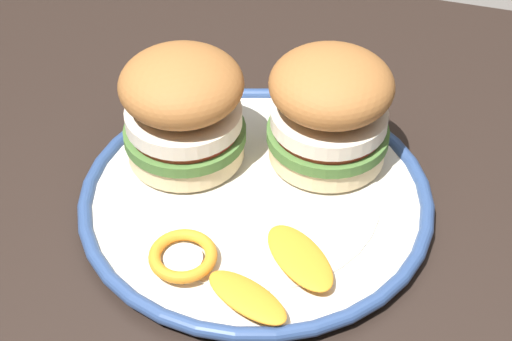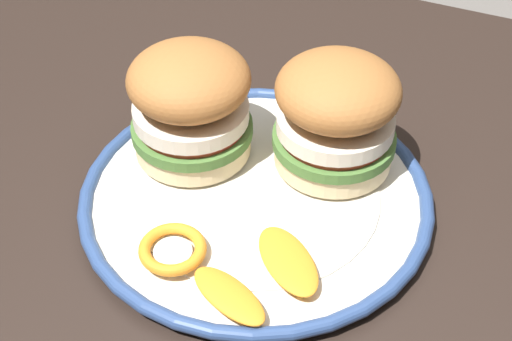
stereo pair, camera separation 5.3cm
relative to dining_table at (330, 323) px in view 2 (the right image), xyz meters
The scene contains 7 objects.
dining_table is the anchor object (origin of this frame).
dinner_plate 0.13m from the dining_table, 166.06° to the left, with size 0.30×0.30×0.02m.
sandwich_half_left 0.23m from the dining_table, 162.77° to the left, with size 0.13×0.13×0.10m.
sandwich_half_right 0.19m from the dining_table, 112.74° to the left, with size 0.14×0.14×0.10m.
orange_peel_curled 0.18m from the dining_table, 147.55° to the right, with size 0.07×0.07×0.01m.
orange_peel_strip_long 0.13m from the dining_table, 119.23° to the right, with size 0.08×0.08×0.01m.
orange_peel_strip_short 0.16m from the dining_table, 119.17° to the right, with size 0.08×0.05×0.01m.
Camera 2 is at (0.11, -0.41, 1.20)m, focal length 54.80 mm.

